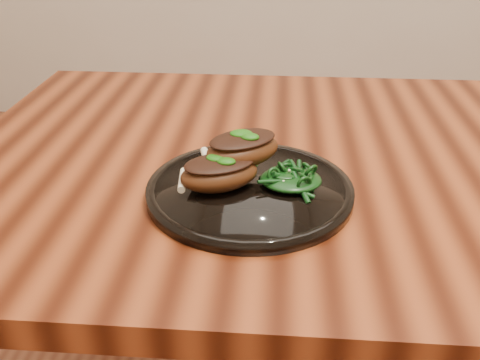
{
  "coord_description": "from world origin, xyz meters",
  "views": [
    {
      "loc": [
        -0.29,
        -0.77,
        1.12
      ],
      "look_at": [
        -0.33,
        -0.15,
        0.78
      ],
      "focal_mm": 40.0,
      "sensor_mm": 36.0,
      "label": 1
    }
  ],
  "objects_px": {
    "desk": "(451,203)",
    "greens_heap": "(291,176)",
    "plate": "(250,190)",
    "lamb_chop_front": "(219,172)"
  },
  "relations": [
    {
      "from": "lamb_chop_front",
      "to": "greens_heap",
      "type": "relative_size",
      "value": 1.5
    },
    {
      "from": "desk",
      "to": "greens_heap",
      "type": "bearing_deg",
      "value": -152.86
    },
    {
      "from": "desk",
      "to": "plate",
      "type": "relative_size",
      "value": 5.72
    },
    {
      "from": "plate",
      "to": "lamb_chop_front",
      "type": "distance_m",
      "value": 0.05
    },
    {
      "from": "desk",
      "to": "greens_heap",
      "type": "distance_m",
      "value": 0.32
    },
    {
      "from": "plate",
      "to": "greens_heap",
      "type": "relative_size",
      "value": 3.37
    },
    {
      "from": "greens_heap",
      "to": "plate",
      "type": "bearing_deg",
      "value": -174.81
    },
    {
      "from": "plate",
      "to": "lamb_chop_front",
      "type": "height_order",
      "value": "lamb_chop_front"
    },
    {
      "from": "lamb_chop_front",
      "to": "greens_heap",
      "type": "distance_m",
      "value": 0.1
    },
    {
      "from": "lamb_chop_front",
      "to": "desk",
      "type": "bearing_deg",
      "value": 22.73
    }
  ]
}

